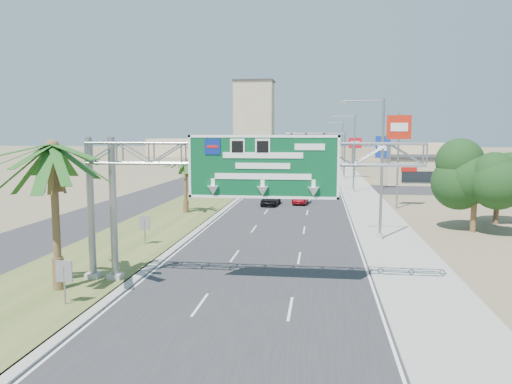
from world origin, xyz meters
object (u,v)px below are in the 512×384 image
object	(u,v)px
car_left_lane	(271,199)
pole_sign_red_near	(399,133)
car_mid_lane	(301,197)
car_far	(297,166)
signal_mast	(332,150)
palm_near	(52,147)
store_building	(443,170)
sign_gantry	(232,165)
pole_sign_red_far	(355,146)
pole_sign_blue	(383,149)
car_right_lane	(322,183)

from	to	relation	value
car_left_lane	pole_sign_red_near	world-z (taller)	pole_sign_red_near
car_left_lane	pole_sign_red_near	size ratio (longest dim) A/B	0.44
car_mid_lane	car_far	distance (m)	54.29
signal_mast	car_mid_lane	world-z (taller)	signal_mast
palm_near	car_left_lane	distance (m)	32.05
store_building	car_left_lane	world-z (taller)	store_building
car_far	sign_gantry	bearing A→B (deg)	-86.71
pole_sign_red_near	signal_mast	bearing A→B (deg)	99.72
car_mid_lane	car_far	xyz separation A→B (m)	(-2.90, 54.21, 0.05)
pole_sign_red_near	car_left_lane	bearing A→B (deg)	177.53
pole_sign_red_far	sign_gantry	bearing A→B (deg)	-98.96
store_building	pole_sign_red_near	bearing A→B (deg)	-111.50
sign_gantry	pole_sign_red_far	bearing A→B (deg)	81.04
store_building	car_mid_lane	xyz separation A→B (m)	(-20.89, -25.74, -1.31)
car_mid_lane	pole_sign_red_far	bearing A→B (deg)	80.94
car_far	palm_near	bearing A→B (deg)	-92.10
car_mid_lane	pole_sign_red_near	bearing A→B (deg)	-8.57
pole_sign_blue	car_far	bearing A→B (deg)	109.56
palm_near	pole_sign_red_far	bearing A→B (deg)	74.60
store_building	pole_sign_blue	size ratio (longest dim) A/B	2.39
car_right_lane	car_far	world-z (taller)	car_right_lane
palm_near	store_building	distance (m)	66.04
sign_gantry	signal_mast	xyz separation A→B (m)	(6.23, 62.05, -1.21)
car_right_lane	pole_sign_red_near	size ratio (longest dim) A/B	0.59
car_far	pole_sign_blue	size ratio (longest dim) A/B	0.68
car_mid_lane	signal_mast	bearing A→B (deg)	86.81
palm_near	pole_sign_blue	world-z (taller)	palm_near
palm_near	store_building	size ratio (longest dim) A/B	0.46
signal_mast	pole_sign_red_near	distance (m)	34.54
store_building	car_right_lane	size ratio (longest dim) A/B	3.16
car_left_lane	pole_sign_blue	xyz separation A→B (m)	(13.67, 17.99, 4.81)
palm_near	pole_sign_red_near	xyz separation A→B (m)	(20.19, 30.04, 0.72)
pole_sign_red_far	signal_mast	bearing A→B (deg)	-146.87
sign_gantry	store_building	size ratio (longest dim) A/B	0.93
store_building	pole_sign_red_near	world-z (taller)	pole_sign_red_near
car_right_lane	pole_sign_red_far	size ratio (longest dim) A/B	0.80
pole_sign_red_near	pole_sign_red_far	size ratio (longest dim) A/B	1.35
pole_sign_blue	pole_sign_red_far	size ratio (longest dim) A/B	1.05
sign_gantry	pole_sign_red_near	size ratio (longest dim) A/B	1.73
car_left_lane	car_mid_lane	size ratio (longest dim) A/B	1.01
car_mid_lane	car_right_lane	bearing A→B (deg)	85.84
store_building	car_left_lane	xyz separation A→B (m)	(-24.00, -27.40, -1.28)
palm_near	pole_sign_blue	xyz separation A→B (m)	(20.87, 48.60, -1.40)
sign_gantry	pole_sign_red_far	size ratio (longest dim) A/B	2.34
store_building	car_far	size ratio (longest dim) A/B	3.54
car_right_lane	pole_sign_blue	world-z (taller)	pole_sign_blue
car_mid_lane	pole_sign_red_far	world-z (taller)	pole_sign_red_far
car_far	pole_sign_blue	bearing A→B (deg)	-67.64
store_building	pole_sign_red_near	size ratio (longest dim) A/B	1.86
car_right_lane	pole_sign_red_near	bearing A→B (deg)	-61.21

